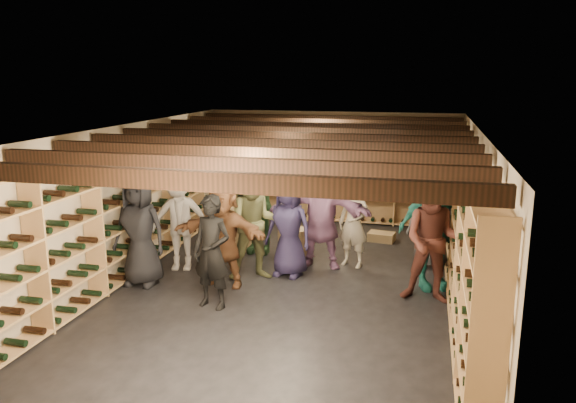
# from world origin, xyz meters

# --- Properties ---
(ground) EXTENTS (8.00, 8.00, 0.00)m
(ground) POSITION_xyz_m (0.00, 0.00, 0.00)
(ground) COLOR black
(ground) RESTS_ON ground
(walls) EXTENTS (5.52, 8.02, 2.40)m
(walls) POSITION_xyz_m (0.00, 0.00, 1.20)
(walls) COLOR #C4B598
(walls) RESTS_ON ground
(ceiling) EXTENTS (5.50, 8.00, 0.01)m
(ceiling) POSITION_xyz_m (0.00, 0.00, 2.40)
(ceiling) COLOR beige
(ceiling) RESTS_ON walls
(ceiling_joists) EXTENTS (5.40, 7.12, 0.18)m
(ceiling_joists) POSITION_xyz_m (0.00, 0.00, 2.26)
(ceiling_joists) COLOR black
(ceiling_joists) RESTS_ON ground
(wine_rack_left) EXTENTS (0.32, 7.50, 2.15)m
(wine_rack_left) POSITION_xyz_m (-2.57, 0.00, 1.08)
(wine_rack_left) COLOR tan
(wine_rack_left) RESTS_ON ground
(wine_rack_right) EXTENTS (0.32, 7.50, 2.15)m
(wine_rack_right) POSITION_xyz_m (2.57, 0.00, 1.08)
(wine_rack_right) COLOR tan
(wine_rack_right) RESTS_ON ground
(wine_rack_back) EXTENTS (4.70, 0.30, 2.15)m
(wine_rack_back) POSITION_xyz_m (0.00, 3.83, 1.07)
(wine_rack_back) COLOR tan
(wine_rack_back) RESTS_ON ground
(crate_stack_left) EXTENTS (0.58, 0.46, 0.68)m
(crate_stack_left) POSITION_xyz_m (-1.39, 1.67, 0.34)
(crate_stack_left) COLOR tan
(crate_stack_left) RESTS_ON ground
(crate_stack_right) EXTENTS (0.59, 0.49, 0.51)m
(crate_stack_right) POSITION_xyz_m (-0.20, 1.30, 0.26)
(crate_stack_right) COLOR tan
(crate_stack_right) RESTS_ON ground
(crate_loose) EXTENTS (0.55, 0.40, 0.17)m
(crate_loose) POSITION_xyz_m (1.25, 2.55, 0.09)
(crate_loose) COLOR tan
(crate_loose) RESTS_ON ground
(person_0) EXTENTS (0.85, 0.56, 1.72)m
(person_0) POSITION_xyz_m (-2.18, -0.65, 0.86)
(person_0) COLOR black
(person_0) RESTS_ON ground
(person_1) EXTENTS (0.66, 0.51, 1.60)m
(person_1) POSITION_xyz_m (-0.79, -1.21, 0.80)
(person_1) COLOR black
(person_1) RESTS_ON ground
(person_2) EXTENTS (1.08, 0.98, 1.81)m
(person_2) POSITION_xyz_m (-0.53, -0.01, 0.90)
(person_2) COLOR brown
(person_2) RESTS_ON ground
(person_4) EXTENTS (1.19, 0.84, 1.87)m
(person_4) POSITION_xyz_m (2.18, 0.26, 0.94)
(person_4) COLOR #1E6E64
(person_4) RESTS_ON ground
(person_5) EXTENTS (1.55, 0.64, 1.63)m
(person_5) POSITION_xyz_m (-0.93, -0.38, 0.81)
(person_5) COLOR brown
(person_5) RESTS_ON ground
(person_6) EXTENTS (0.87, 0.66, 1.59)m
(person_6) POSITION_xyz_m (-0.06, 0.28, 0.79)
(person_6) COLOR #221D3F
(person_6) RESTS_ON ground
(person_7) EXTENTS (0.63, 0.51, 1.49)m
(person_7) POSITION_xyz_m (0.89, 0.97, 0.75)
(person_7) COLOR gray
(person_7) RESTS_ON ground
(person_8) EXTENTS (0.92, 0.74, 1.81)m
(person_8) POSITION_xyz_m (2.18, -0.29, 0.91)
(person_8) COLOR #4E251E
(person_8) RESTS_ON ground
(person_9) EXTENTS (1.22, 0.84, 1.72)m
(person_9) POSITION_xyz_m (-1.87, 0.12, 0.86)
(person_9) COLOR #A59F97
(person_9) RESTS_ON ground
(person_10) EXTENTS (1.08, 0.52, 1.78)m
(person_10) POSITION_xyz_m (-0.88, 1.30, 0.89)
(person_10) COLOR #244425
(person_10) RESTS_ON ground
(person_11) EXTENTS (1.73, 0.60, 1.84)m
(person_11) POSITION_xyz_m (0.36, 0.84, 0.92)
(person_11) COLOR #8D5F8B
(person_11) RESTS_ON ground
(person_12) EXTENTS (0.93, 0.72, 1.69)m
(person_12) POSITION_xyz_m (2.18, 1.27, 0.85)
(person_12) COLOR #2E3033
(person_12) RESTS_ON ground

